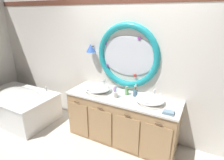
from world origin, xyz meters
name	(u,v)px	position (x,y,z in m)	size (l,w,h in m)	color
ground_plane	(116,146)	(0.00, 0.00, 0.00)	(14.00, 14.00, 0.00)	silver
back_wall_assembly	(131,64)	(-0.01, 0.58, 1.32)	(6.40, 0.26, 2.60)	silver
vanity_counter	(122,118)	(-0.01, 0.24, 0.42)	(1.90, 0.66, 0.84)	tan
bathtub	(19,104)	(-2.22, -0.15, 0.34)	(1.53, 0.96, 0.67)	white
sink_basin_left	(97,88)	(-0.48, 0.21, 0.91)	(0.47, 0.47, 0.14)	white
sink_basin_right	(150,99)	(0.46, 0.21, 0.91)	(0.44, 0.44, 0.13)	white
faucet_set_left	(105,84)	(-0.48, 0.46, 0.90)	(0.21, 0.15, 0.15)	silver
faucet_set_right	(154,94)	(0.46, 0.47, 0.90)	(0.24, 0.13, 0.14)	silver
toothbrush_holder_left	(115,94)	(-0.10, 0.15, 0.90)	(0.09, 0.09, 0.21)	white
toothbrush_holder_right	(135,93)	(0.17, 0.35, 0.90)	(0.08, 0.08, 0.21)	slate
soap_dispenser	(127,91)	(0.02, 0.33, 0.91)	(0.06, 0.07, 0.16)	#6BAD66
folded_hand_towel	(169,113)	(0.78, 0.03, 0.86)	(0.16, 0.11, 0.04)	#7593A8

